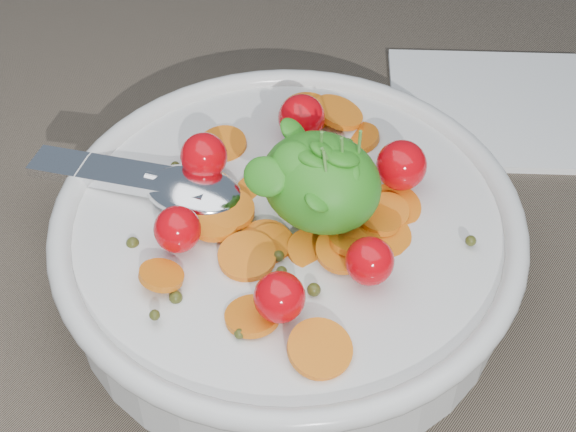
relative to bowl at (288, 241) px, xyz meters
The scene contains 3 objects.
ground 0.04m from the bowl, 123.56° to the left, with size 6.00×6.00×0.00m, color #6E604F.
bowl is the anchor object (origin of this frame).
napkin 0.24m from the bowl, 82.01° to the left, with size 0.16×0.14×0.01m, color white.
Camera 1 is at (0.23, -0.32, 0.46)m, focal length 55.00 mm.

